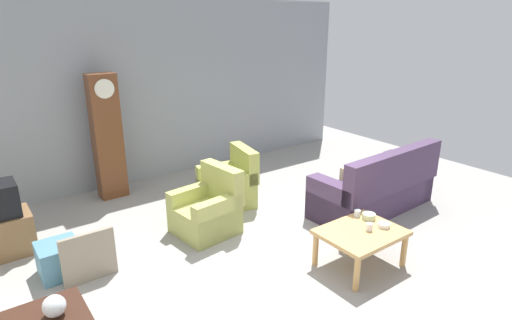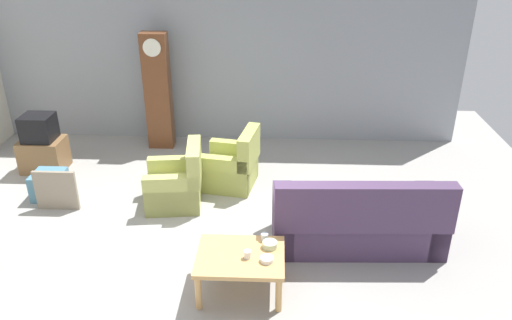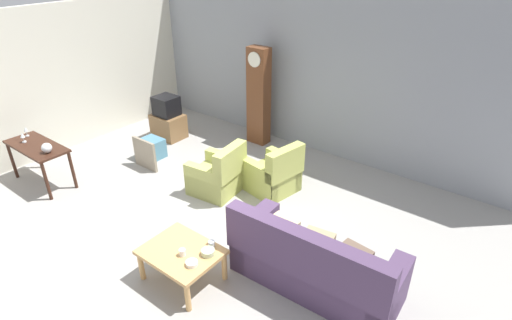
{
  "view_description": "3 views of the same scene",
  "coord_description": "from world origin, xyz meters",
  "views": [
    {
      "loc": [
        -3.09,
        -3.65,
        2.88
      ],
      "look_at": [
        0.24,
        0.91,
        0.96
      ],
      "focal_mm": 29.58,
      "sensor_mm": 36.0,
      "label": 1
    },
    {
      "loc": [
        0.94,
        -5.22,
        3.77
      ],
      "look_at": [
        0.66,
        0.84,
        0.84
      ],
      "focal_mm": 35.25,
      "sensor_mm": 36.0,
      "label": 2
    },
    {
      "loc": [
        3.7,
        -3.31,
        3.88
      ],
      "look_at": [
        0.43,
        0.95,
        0.97
      ],
      "focal_mm": 28.46,
      "sensor_mm": 36.0,
      "label": 3
    }
  ],
  "objects": [
    {
      "name": "tv_crt",
      "position": [
        -2.88,
        2.06,
        0.74
      ],
      "size": [
        0.48,
        0.44,
        0.42
      ],
      "primitive_type": "cube",
      "color": "black",
      "rests_on": "tv_stand_cabinet"
    },
    {
      "name": "storage_box_blue",
      "position": [
        -2.42,
        1.18,
        0.2
      ],
      "size": [
        0.45,
        0.46,
        0.39
      ],
      "primitive_type": "cube",
      "color": "teal",
      "rests_on": "ground_plane"
    },
    {
      "name": "armchair_olive_near",
      "position": [
        -0.49,
        1.06,
        0.31
      ],
      "size": [
        0.87,
        0.85,
        0.92
      ],
      "color": "tan",
      "rests_on": "ground_plane"
    },
    {
      "name": "ground_plane",
      "position": [
        0.0,
        0.0,
        0.0
      ],
      "size": [
        10.4,
        10.4,
        0.0
      ],
      "primitive_type": "plane",
      "color": "#999691"
    },
    {
      "name": "armchair_olive_far",
      "position": [
        0.26,
        1.67,
        0.31
      ],
      "size": [
        0.91,
        0.89,
        0.92
      ],
      "color": "#ACB456",
      "rests_on": "ground_plane"
    },
    {
      "name": "bowl_shallow_green",
      "position": [
        0.88,
        -0.62,
        0.5
      ],
      "size": [
        0.17,
        0.17,
        0.07
      ],
      "primitive_type": "cylinder",
      "color": "#B2C69E",
      "rests_on": "coffee_table_wood"
    },
    {
      "name": "framed_picture_leaning",
      "position": [
        -2.16,
        0.84,
        0.3
      ],
      "size": [
        0.6,
        0.05,
        0.59
      ],
      "primitive_type": "cube",
      "color": "gray",
      "rests_on": "ground_plane"
    },
    {
      "name": "grandfather_clock",
      "position": [
        -1.15,
        3.1,
        1.03
      ],
      "size": [
        0.44,
        0.3,
        2.05
      ],
      "color": "brown",
      "rests_on": "ground_plane"
    },
    {
      "name": "couch_floral",
      "position": [
        1.96,
        0.12,
        0.36
      ],
      "size": [
        2.13,
        0.96,
        1.04
      ],
      "color": "#4C3856",
      "rests_on": "ground_plane"
    },
    {
      "name": "tv_stand_cabinet",
      "position": [
        -2.88,
        2.06,
        0.27
      ],
      "size": [
        0.68,
        0.52,
        0.53
      ],
      "primitive_type": "cube",
      "color": "brown",
      "rests_on": "ground_plane"
    },
    {
      "name": "garage_door_wall",
      "position": [
        0.0,
        3.6,
        1.6
      ],
      "size": [
        8.4,
        0.16,
        3.2
      ],
      "primitive_type": "cube",
      "color": "gray",
      "rests_on": "ground_plane"
    },
    {
      "name": "coffee_table_wood",
      "position": [
        0.56,
        -0.77,
        0.4
      ],
      "size": [
        0.96,
        0.76,
        0.47
      ],
      "color": "tan",
      "rests_on": "ground_plane"
    },
    {
      "name": "cup_white_porcelain",
      "position": [
        0.64,
        -0.82,
        0.51
      ],
      "size": [
        0.08,
        0.08,
        0.09
      ],
      "primitive_type": "cylinder",
      "color": "white",
      "rests_on": "coffee_table_wood"
    },
    {
      "name": "bowl_white_stacked",
      "position": [
        0.86,
        -0.87,
        0.49
      ],
      "size": [
        0.15,
        0.15,
        0.05
      ],
      "primitive_type": "cylinder",
      "color": "white",
      "rests_on": "coffee_table_wood"
    },
    {
      "name": "cup_blue_rimmed",
      "position": [
        0.82,
        -0.48,
        0.51
      ],
      "size": [
        0.08,
        0.08,
        0.09
      ],
      "primitive_type": "cylinder",
      "color": "silver",
      "rests_on": "coffee_table_wood"
    }
  ]
}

